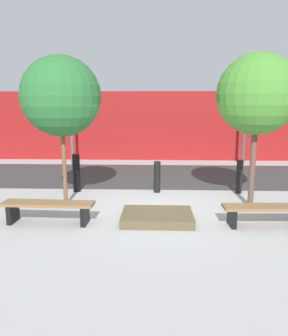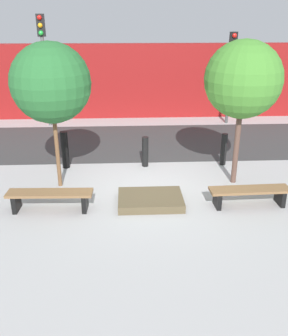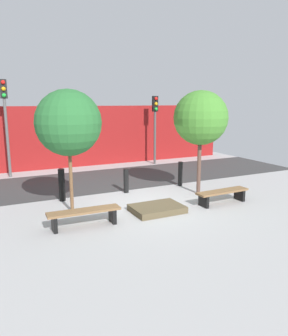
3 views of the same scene
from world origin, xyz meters
name	(u,v)px [view 3 (image 3 of 3)]	position (x,y,z in m)	size (l,w,h in m)	color
ground_plane	(146,205)	(0.00, 0.00, 0.00)	(18.00, 18.00, 0.00)	#A4A4A4
road_strip	(105,179)	(0.00, 3.84, 0.01)	(18.00, 3.96, 0.01)	#373737
building_facade	(82,136)	(0.00, 7.33, 1.51)	(16.20, 0.50, 3.01)	maroon
bench_left	(84,214)	(-2.27, -0.94, 0.33)	(1.92, 0.48, 0.45)	black
bench_right	(222,194)	(2.27, -0.94, 0.31)	(1.86, 0.49, 0.43)	black
planter_bed	(157,209)	(0.00, -0.74, 0.09)	(1.50, 1.07, 0.19)	brown
tree_behind_left_bench	(68,123)	(-2.27, 0.37, 2.63)	(1.88, 1.88, 3.57)	brown
tree_behind_right_bench	(201,118)	(2.27, 0.37, 2.66)	(1.86, 1.86, 3.60)	brown
bollard_far_left	(62,185)	(-2.29, 1.61, 0.54)	(0.21, 0.21, 1.08)	black
bollard_left	(126,181)	(0.00, 1.61, 0.44)	(0.18, 0.18, 0.88)	black
bollard_center	(180,174)	(2.29, 1.61, 0.47)	(0.18, 0.18, 0.94)	black
traffic_light_west	(5,111)	(-3.55, 6.10, 2.82)	(0.28, 0.27, 4.12)	#575757
traffic_light_mid_west	(155,117)	(3.55, 6.10, 2.43)	(0.28, 0.27, 3.50)	#494949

